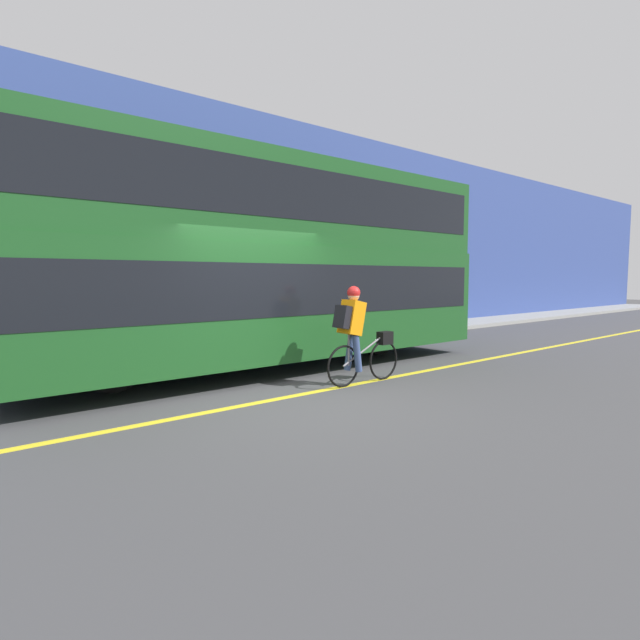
{
  "coord_description": "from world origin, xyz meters",
  "views": [
    {
      "loc": [
        -4.25,
        -5.59,
        1.75
      ],
      "look_at": [
        1.35,
        1.12,
        1.0
      ],
      "focal_mm": 28.0,
      "sensor_mm": 36.0,
      "label": 1
    }
  ],
  "objects": [
    {
      "name": "road_center_line",
      "position": [
        0.0,
        0.21,
        0.0
      ],
      "size": [
        50.0,
        0.14,
        0.01
      ],
      "primitive_type": "cube",
      "color": "yellow",
      "rests_on": "ground_plane"
    },
    {
      "name": "bus",
      "position": [
        1.04,
        2.26,
        2.14
      ],
      "size": [
        9.42,
        2.46,
        3.85
      ],
      "color": "black",
      "rests_on": "ground_plane"
    },
    {
      "name": "building_facade",
      "position": [
        0.0,
        6.0,
        3.06
      ],
      "size": [
        60.0,
        0.3,
        6.13
      ],
      "color": "#33478C",
      "rests_on": "ground_plane"
    },
    {
      "name": "ground_plane",
      "position": [
        0.0,
        0.0,
        0.0
      ],
      "size": [
        80.0,
        80.0,
        0.0
      ],
      "primitive_type": "plane",
      "color": "#424244"
    },
    {
      "name": "sidewalk_curb",
      "position": [
        0.0,
        4.93,
        0.06
      ],
      "size": [
        60.0,
        1.83,
        0.12
      ],
      "color": "gray",
      "rests_on": "ground_plane"
    },
    {
      "name": "cyclist_on_bike",
      "position": [
        1.35,
        0.18,
        0.87
      ],
      "size": [
        1.61,
        0.32,
        1.61
      ],
      "color": "black",
      "rests_on": "ground_plane"
    }
  ]
}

